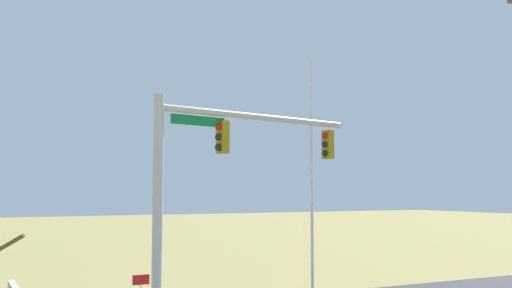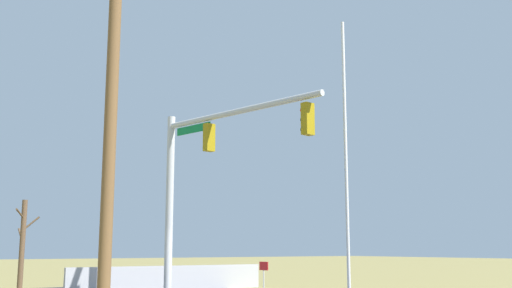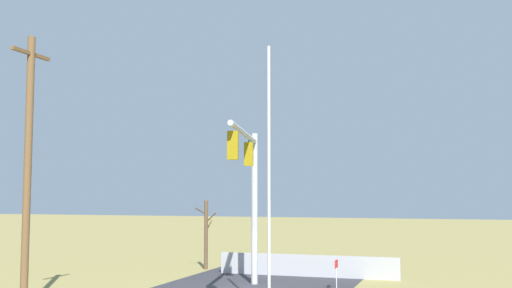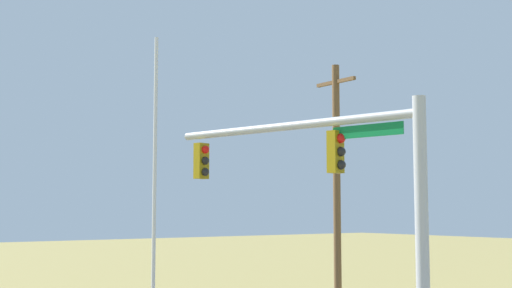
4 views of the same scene
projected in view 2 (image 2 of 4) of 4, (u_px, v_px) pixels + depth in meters
retaining_fence at (170, 278)px, 24.85m from camera, size 0.20×8.65×1.01m
signal_mast at (205, 164)px, 20.81m from camera, size 7.08×1.73×6.54m
flagpole at (346, 160)px, 18.19m from camera, size 0.10×0.10×8.72m
utility_pole at (112, 98)px, 12.48m from camera, size 1.90×0.26×9.27m
bare_tree at (22, 245)px, 22.90m from camera, size 1.27×1.02×3.56m
open_sign at (264, 270)px, 23.01m from camera, size 0.56×0.04×1.22m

